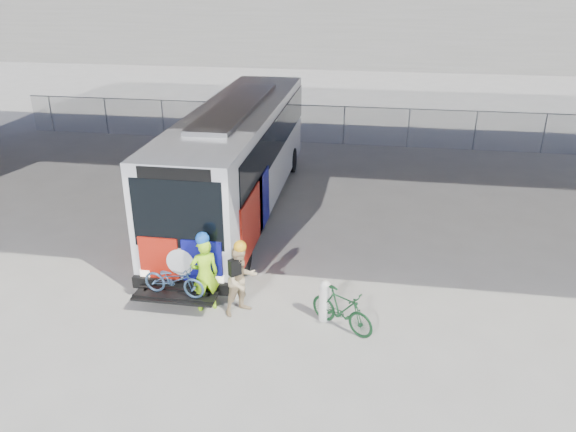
% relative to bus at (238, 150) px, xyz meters
% --- Properties ---
extents(ground, '(160.00, 160.00, 0.00)m').
position_rel_bus_xyz_m(ground, '(2.00, -3.46, -2.11)').
color(ground, '#9E9991').
rests_on(ground, ground).
extents(bus, '(2.67, 12.93, 3.69)m').
position_rel_bus_xyz_m(bus, '(0.00, 0.00, 0.00)').
color(bus, silver).
rests_on(bus, ground).
extents(overpass, '(40.00, 16.00, 7.95)m').
position_rel_bus_xyz_m(overpass, '(2.00, 0.54, 4.43)').
color(overpass, '#605E59').
rests_on(overpass, ground).
extents(chainlink_fence, '(30.00, 0.06, 30.00)m').
position_rel_bus_xyz_m(chainlink_fence, '(2.00, 8.54, -0.69)').
color(chainlink_fence, gray).
rests_on(chainlink_fence, ground).
extents(bollard, '(0.27, 0.27, 1.04)m').
position_rel_bus_xyz_m(bollard, '(3.58, -6.34, -1.55)').
color(bollard, white).
rests_on(bollard, ground).
extents(cyclist_hivis, '(0.82, 0.74, 2.07)m').
position_rel_bus_xyz_m(cyclist_hivis, '(0.69, -6.34, -1.11)').
color(cyclist_hivis, '#ABFF1A').
rests_on(cyclist_hivis, ground).
extents(cyclist_tan, '(1.07, 1.07, 1.92)m').
position_rel_bus_xyz_m(cyclist_tan, '(1.58, -6.34, -1.20)').
color(cyclist_tan, tan).
rests_on(cyclist_tan, ground).
extents(bike_parked, '(1.70, 1.31, 1.02)m').
position_rel_bus_xyz_m(bike_parked, '(4.01, -6.65, -1.60)').
color(bike_parked, '#133D1E').
rests_on(bike_parked, ground).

